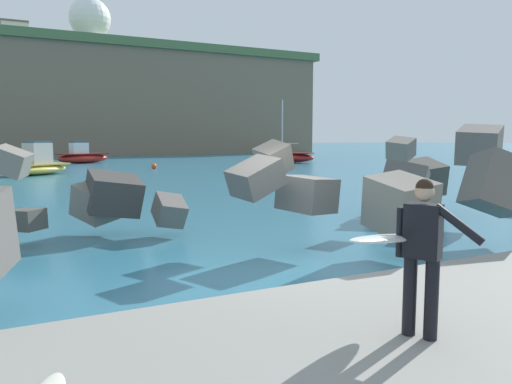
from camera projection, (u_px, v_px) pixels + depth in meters
ground_plane at (280, 266)px, 9.41m from camera, size 400.00×400.00×0.00m
walkway_path at (445, 335)px, 5.84m from camera, size 48.00×4.40×0.24m
breakwater_jetty at (332, 184)px, 12.26m from camera, size 29.32×6.94×2.93m
surfer_with_board at (412, 245)px, 5.40m from camera, size 2.01×1.50×1.78m
boat_near_left at (35, 165)px, 32.46m from camera, size 5.20×4.44×2.24m
boat_near_centre at (286, 157)px, 48.81m from camera, size 4.90×5.71×6.21m
boat_mid_left at (82, 156)px, 47.43m from camera, size 5.39×3.35×2.11m
mooring_buoy_inner at (154, 166)px, 38.92m from camera, size 0.44×0.44×0.44m
radar_dome at (90, 25)px, 80.13m from camera, size 6.65×6.65×9.07m
station_building_central at (15, 41)px, 84.94m from camera, size 4.41×4.87×6.21m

